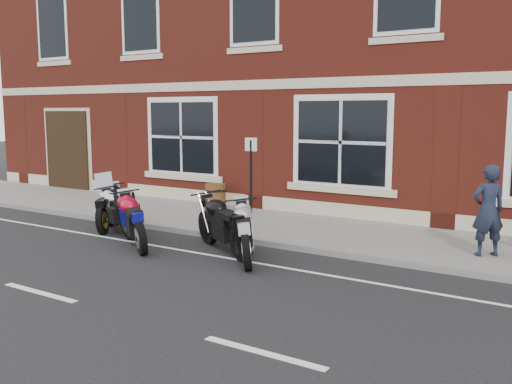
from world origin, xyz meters
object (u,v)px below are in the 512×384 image
at_px(barrel_planter, 215,196).
at_px(pedestrian_left, 488,210).
at_px(moto_sport_black, 112,206).
at_px(moto_touring_silver, 117,208).
at_px(moto_sport_silver, 247,230).
at_px(moto_sport_red, 135,219).
at_px(parking_sign, 251,177).
at_px(moto_naked_black, 224,222).

bearing_deg(barrel_planter, pedestrian_left, -11.36).
relative_size(moto_sport_black, barrel_planter, 2.68).
bearing_deg(moto_touring_silver, moto_sport_silver, -70.92).
height_order(moto_touring_silver, pedestrian_left, pedestrian_left).
height_order(moto_sport_red, moto_sport_silver, moto_sport_red).
distance_m(barrel_planter, parking_sign, 3.22).
xyz_separation_m(barrel_planter, parking_sign, (2.42, -1.93, 0.85)).
xyz_separation_m(moto_sport_red, moto_sport_silver, (2.48, 0.38, -0.01)).
distance_m(moto_sport_black, moto_sport_silver, 4.32).
bearing_deg(moto_touring_silver, barrel_planter, 17.90).
bearing_deg(pedestrian_left, barrel_planter, -50.42).
bearing_deg(parking_sign, moto_sport_black, -166.38).
bearing_deg(moto_naked_black, moto_sport_black, 112.90).
bearing_deg(moto_naked_black, parking_sign, 42.33).
xyz_separation_m(pedestrian_left, parking_sign, (-4.78, -0.49, 0.34)).
height_order(moto_naked_black, parking_sign, parking_sign).
distance_m(moto_sport_red, parking_sign, 2.62).
distance_m(moto_touring_silver, moto_sport_red, 1.63).
bearing_deg(moto_sport_black, moto_sport_silver, -41.06).
height_order(moto_sport_black, barrel_planter, moto_sport_black).
bearing_deg(parking_sign, moto_sport_silver, -62.08).
height_order(pedestrian_left, parking_sign, parking_sign).
bearing_deg(moto_sport_red, barrel_planter, 49.51).
xyz_separation_m(moto_touring_silver, moto_naked_black, (3.18, -0.25, 0.05)).
distance_m(moto_sport_black, pedestrian_left, 8.18).
distance_m(moto_sport_black, barrel_planter, 3.05).
distance_m(moto_sport_black, moto_naked_black, 3.60).
height_order(moto_sport_silver, pedestrian_left, pedestrian_left).
relative_size(moto_naked_black, barrel_planter, 3.09).
distance_m(moto_sport_red, barrel_planter, 4.09).
distance_m(moto_touring_silver, moto_naked_black, 3.19).
bearing_deg(moto_touring_silver, moto_sport_black, 89.07).
xyz_separation_m(moto_touring_silver, parking_sign, (2.87, 1.20, 0.77)).
relative_size(moto_sport_red, moto_naked_black, 0.90).
height_order(moto_sport_red, moto_naked_black, moto_naked_black).
bearing_deg(parking_sign, moto_naked_black, -81.06).
xyz_separation_m(moto_sport_silver, pedestrian_left, (3.77, 2.15, 0.40)).
relative_size(moto_sport_black, parking_sign, 0.86).
relative_size(moto_naked_black, parking_sign, 1.00).
xyz_separation_m(moto_sport_red, barrel_planter, (-0.96, 3.97, -0.11)).
bearing_deg(moto_touring_silver, moto_naked_black, -68.48).
bearing_deg(moto_sport_silver, moto_naked_black, 127.27).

